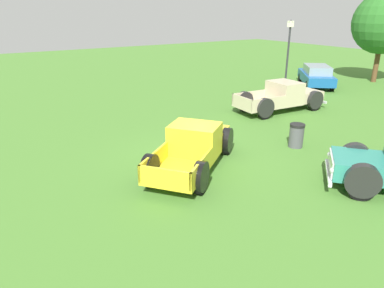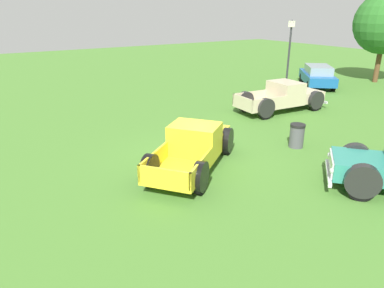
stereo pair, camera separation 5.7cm
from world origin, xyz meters
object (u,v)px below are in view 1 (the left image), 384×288
Objects in this scene: lamp_post_near at (288,56)px; oak_tree_east at (384,23)px; pickup_truck_foreground at (195,146)px; trash_can at (296,135)px; pickup_truck_behind_right at (285,97)px; sedan_distant_a at (316,75)px.

lamp_post_near is 0.71× the size of oak_tree_east.
pickup_truck_foreground reaches higher than trash_can.
trash_can is at bearing -44.03° from lamp_post_near.
pickup_truck_foreground is 0.94× the size of pickup_truck_behind_right.
pickup_truck_foreground is 20.73m from oak_tree_east.
oak_tree_east is at bearing 75.66° from sedan_distant_a.
lamp_post_near is at bearing 133.10° from pickup_truck_behind_right.
lamp_post_near is at bearing -84.21° from sedan_distant_a.
pickup_truck_behind_right is 5.61m from trash_can.
pickup_truck_behind_right is 12.31m from oak_tree_east.
sedan_distant_a is 6.24m from oak_tree_east.
pickup_truck_foreground is 12.99m from lamp_post_near.
lamp_post_near is at bearing -96.31° from oak_tree_east.
oak_tree_east is at bearing 99.74° from pickup_truck_behind_right.
oak_tree_east reaches higher than trash_can.
sedan_distant_a reaches higher than trash_can.
trash_can is at bearing -41.83° from pickup_truck_behind_right.
pickup_truck_behind_right is 7.37m from sedan_distant_a.
oak_tree_east reaches higher than sedan_distant_a.
oak_tree_east is at bearing 83.69° from lamp_post_near.
trash_can is (7.46, -10.33, -0.30)m from sedan_distant_a.
pickup_truck_behind_right is 1.14× the size of sedan_distant_a.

